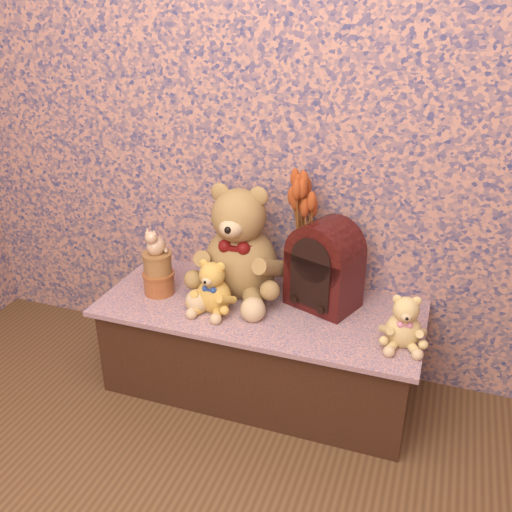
% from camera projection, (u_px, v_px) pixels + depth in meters
% --- Properties ---
extents(display_shelf, '(1.27, 0.55, 0.39)m').
position_uv_depth(display_shelf, '(260.00, 347.00, 2.31)').
color(display_shelf, '#3B4479').
rests_on(display_shelf, ground).
extents(teddy_large, '(0.42, 0.49, 0.50)m').
position_uv_depth(teddy_large, '(241.00, 235.00, 2.24)').
color(teddy_large, olive).
rests_on(teddy_large, display_shelf).
extents(teddy_medium, '(0.19, 0.22, 0.23)m').
position_uv_depth(teddy_medium, '(214.00, 283.00, 2.15)').
color(teddy_medium, gold).
rests_on(teddy_medium, display_shelf).
extents(teddy_small, '(0.19, 0.22, 0.21)m').
position_uv_depth(teddy_small, '(405.00, 318.00, 1.94)').
color(teddy_small, '#E1B46B').
rests_on(teddy_small, display_shelf).
extents(cathedral_radio, '(0.31, 0.27, 0.36)m').
position_uv_depth(cathedral_radio, '(325.00, 264.00, 2.16)').
color(cathedral_radio, '#320909').
rests_on(cathedral_radio, display_shelf).
extents(ceramic_vase, '(0.14, 0.14, 0.18)m').
position_uv_depth(ceramic_vase, '(302.00, 274.00, 2.28)').
color(ceramic_vase, tan).
rests_on(ceramic_vase, display_shelf).
extents(dried_stalks, '(0.21, 0.21, 0.37)m').
position_uv_depth(dried_stalks, '(304.00, 210.00, 2.16)').
color(dried_stalks, '#B1461C').
rests_on(dried_stalks, ceramic_vase).
extents(biscuit_tin_lower, '(0.13, 0.13, 0.09)m').
position_uv_depth(biscuit_tin_lower, '(159.00, 283.00, 2.30)').
color(biscuit_tin_lower, '#B98136').
rests_on(biscuit_tin_lower, display_shelf).
extents(biscuit_tin_upper, '(0.12, 0.12, 0.09)m').
position_uv_depth(biscuit_tin_upper, '(157.00, 263.00, 2.27)').
color(biscuit_tin_upper, tan).
rests_on(biscuit_tin_upper, biscuit_tin_lower).
extents(cat_figurine, '(0.09, 0.10, 0.12)m').
position_uv_depth(cat_figurine, '(156.00, 240.00, 2.22)').
color(cat_figurine, silver).
rests_on(cat_figurine, biscuit_tin_upper).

